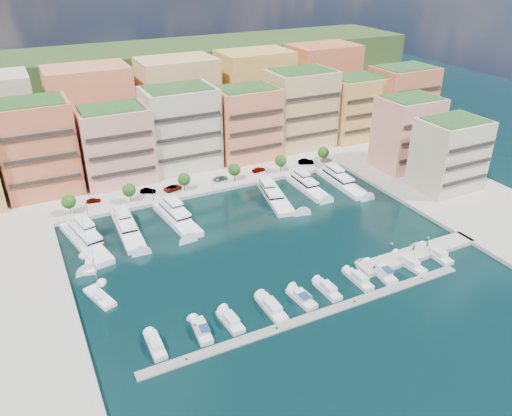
{
  "coord_description": "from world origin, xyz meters",
  "views": [
    {
      "loc": [
        -48.14,
        -93.61,
        64.1
      ],
      "look_at": [
        1.58,
        6.02,
        6.0
      ],
      "focal_mm": 35.0,
      "sensor_mm": 36.0,
      "label": 1
    }
  ],
  "objects_px": {
    "cruiser_0": "(156,346)",
    "cruiser_1": "(202,331)",
    "cruiser_9": "(436,255)",
    "yacht_1": "(127,228)",
    "car_1": "(148,191)",
    "person_0": "(414,248)",
    "yacht_6": "(340,181)",
    "tender_3": "(428,237)",
    "car_2": "(173,188)",
    "lamppost_0": "(86,205)",
    "cruiser_7": "(382,272)",
    "yacht_2": "(176,216)",
    "yacht_4": "(274,196)",
    "cruiser_6": "(359,280)",
    "sailboat_2": "(91,265)",
    "lamppost_3": "(267,169)",
    "yacht_5": "(306,185)",
    "person_1": "(427,244)",
    "tree_4": "(281,161)",
    "cruiser_3": "(272,308)",
    "car_5": "(306,162)",
    "lamppost_4": "(317,160)",
    "car_0": "(94,200)",
    "sailboat_1": "(100,298)",
    "yacht_0": "(85,239)",
    "tree_5": "(323,152)",
    "tree_3": "(234,170)",
    "car_3": "(220,178)",
    "cruiser_4": "(302,298)",
    "tender_0": "(361,261)",
    "lamppost_1": "(153,192)",
    "tender_1": "(392,243)",
    "tree_1": "(129,190)",
    "tree_0": "(69,202)",
    "cruiser_8": "(409,264)",
    "lamppost_2": "(213,180)",
    "car_4": "(259,169)",
    "cruiser_2": "(231,321)",
    "tender_2": "(417,245)"
  },
  "relations": [
    {
      "from": "cruiser_6",
      "to": "tender_0",
      "type": "height_order",
      "value": "cruiser_6"
    },
    {
      "from": "tree_3",
      "to": "yacht_1",
      "type": "xyz_separation_m",
      "value": [
        -36.4,
        -14.33,
        -3.65
      ]
    },
    {
      "from": "lamppost_4",
      "to": "yacht_0",
      "type": "height_order",
      "value": "yacht_0"
    },
    {
      "from": "lamppost_1",
      "to": "yacht_5",
      "type": "bearing_deg",
      "value": -13.53
    },
    {
      "from": "yacht_6",
      "to": "cruiser_6",
      "type": "bearing_deg",
      "value": -120.56
    },
    {
      "from": "yacht_1",
      "to": "cruiser_0",
      "type": "relative_size",
      "value": 2.88
    },
    {
      "from": "tree_4",
      "to": "cruiser_3",
      "type": "relative_size",
      "value": 0.62
    },
    {
      "from": "yacht_6",
      "to": "tender_3",
      "type": "xyz_separation_m",
      "value": [
        0.69,
        -36.45,
        -0.85
      ]
    },
    {
      "from": "cruiser_2",
      "to": "car_3",
      "type": "distance_m",
      "value": 64.93
    },
    {
      "from": "lamppost_3",
      "to": "cruiser_0",
      "type": "relative_size",
      "value": 0.56
    },
    {
      "from": "sailboat_1",
      "to": "yacht_4",
      "type": "bearing_deg",
      "value": 24.48
    },
    {
      "from": "lamppost_1",
      "to": "cruiser_7",
      "type": "distance_m",
      "value": 66.18
    },
    {
      "from": "lamppost_2",
      "to": "cruiser_6",
      "type": "bearing_deg",
      "value": -78.71
    },
    {
      "from": "cruiser_9",
      "to": "car_2",
      "type": "relative_size",
      "value": 1.55
    },
    {
      "from": "car_3",
      "to": "tree_0",
      "type": "bearing_deg",
      "value": 80.59
    },
    {
      "from": "yacht_4",
      "to": "yacht_0",
      "type": "bearing_deg",
      "value": -179.07
    },
    {
      "from": "tender_2",
      "to": "car_1",
      "type": "xyz_separation_m",
      "value": [
        -50.65,
        55.99,
        1.33
      ]
    },
    {
      "from": "cruiser_0",
      "to": "car_0",
      "type": "distance_m",
      "value": 62.53
    },
    {
      "from": "cruiser_8",
      "to": "lamppost_0",
      "type": "bearing_deg",
      "value": 137.62
    },
    {
      "from": "yacht_5",
      "to": "person_1",
      "type": "height_order",
      "value": "yacht_5"
    },
    {
      "from": "cruiser_8",
      "to": "yacht_4",
      "type": "bearing_deg",
      "value": 104.47
    },
    {
      "from": "yacht_6",
      "to": "cruiser_0",
      "type": "height_order",
      "value": "yacht_6"
    },
    {
      "from": "yacht_2",
      "to": "yacht_4",
      "type": "distance_m",
      "value": 29.3
    },
    {
      "from": "tree_3",
      "to": "cruiser_6",
      "type": "bearing_deg",
      "value": -86.91
    },
    {
      "from": "tree_4",
      "to": "car_3",
      "type": "xyz_separation_m",
      "value": [
        -19.65,
        2.44,
        -3.07
      ]
    },
    {
      "from": "tree_5",
      "to": "lamppost_2",
      "type": "bearing_deg",
      "value": -176.71
    },
    {
      "from": "yacht_5",
      "to": "sailboat_2",
      "type": "xyz_separation_m",
      "value": [
        -65.21,
        -13.1,
        -0.89
      ]
    },
    {
      "from": "lamppost_4",
      "to": "cruiser_9",
      "type": "distance_m",
      "value": 55.95
    },
    {
      "from": "yacht_1",
      "to": "yacht_6",
      "type": "distance_m",
      "value": 65.23
    },
    {
      "from": "sailboat_2",
      "to": "yacht_4",
      "type": "bearing_deg",
      "value": 12.13
    },
    {
      "from": "yacht_4",
      "to": "car_1",
      "type": "xyz_separation_m",
      "value": [
        -31.89,
        17.93,
        0.64
      ]
    },
    {
      "from": "lamppost_1",
      "to": "person_1",
      "type": "bearing_deg",
      "value": -45.69
    },
    {
      "from": "cruiser_4",
      "to": "tender_0",
      "type": "height_order",
      "value": "cruiser_4"
    },
    {
      "from": "lamppost_4",
      "to": "cruiser_3",
      "type": "height_order",
      "value": "lamppost_4"
    },
    {
      "from": "cruiser_0",
      "to": "car_4",
      "type": "relative_size",
      "value": 1.67
    },
    {
      "from": "tree_5",
      "to": "person_1",
      "type": "distance_m",
      "value": 55.35
    },
    {
      "from": "sailboat_2",
      "to": "cruiser_1",
      "type": "bearing_deg",
      "value": -65.84
    },
    {
      "from": "car_1",
      "to": "person_0",
      "type": "distance_m",
      "value": 75.08
    },
    {
      "from": "cruiser_7",
      "to": "sailboat_1",
      "type": "height_order",
      "value": "sailboat_1"
    },
    {
      "from": "yacht_2",
      "to": "car_5",
      "type": "bearing_deg",
      "value": 17.7
    },
    {
      "from": "lamppost_0",
      "to": "cruiser_7",
      "type": "bearing_deg",
      "value": -46.27
    },
    {
      "from": "lamppost_2",
      "to": "tender_0",
      "type": "bearing_deg",
      "value": -72.02
    },
    {
      "from": "tree_1",
      "to": "tree_4",
      "type": "bearing_deg",
      "value": 0.0
    },
    {
      "from": "cruiser_0",
      "to": "cruiser_1",
      "type": "xyz_separation_m",
      "value": [
        8.89,
        -0.02,
        0.02
      ]
    },
    {
      "from": "cruiser_1",
      "to": "tender_1",
      "type": "xyz_separation_m",
      "value": [
        52.82,
        9.03,
        -0.21
      ]
    },
    {
      "from": "cruiser_4",
      "to": "car_2",
      "type": "relative_size",
      "value": 1.41
    },
    {
      "from": "lamppost_4",
      "to": "car_0",
      "type": "relative_size",
      "value": 1.06
    },
    {
      "from": "yacht_6",
      "to": "yacht_1",
      "type": "bearing_deg",
      "value": 179.79
    },
    {
      "from": "cruiser_9",
      "to": "yacht_1",
      "type": "bearing_deg",
      "value": 144.74
    },
    {
      "from": "yacht_1",
      "to": "cruiser_6",
      "type": "distance_m",
      "value": 58.97
    }
  ]
}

